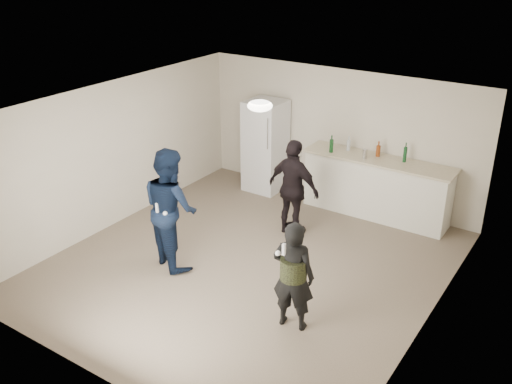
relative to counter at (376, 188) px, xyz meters
The scene contains 21 objects.
floor 2.88m from the counter, 109.34° to the right, with size 6.00×6.00×0.00m, color #6B5B4C.
ceiling 3.45m from the counter, 109.34° to the right, with size 6.00×6.00×0.00m, color silver.
wall_back 1.23m from the counter, 160.60° to the left, with size 6.00×6.00×0.00m, color beige.
wall_front 5.79m from the counter, 99.38° to the right, with size 6.00×6.00×0.00m, color beige.
wall_left 4.61m from the counter, 144.09° to the right, with size 6.00×6.00×0.00m, color beige.
wall_right 3.31m from the counter, 55.82° to the right, with size 6.00×6.00×0.00m, color beige.
counter is the anchor object (origin of this frame).
counter_top 0.55m from the counter, ahead, with size 2.68×0.64×0.04m, color beige.
fridge 2.33m from the counter, behind, with size 0.70×0.70×1.80m, color white.
fridge_handle 2.21m from the counter, 167.72° to the right, with size 0.02×0.02×0.60m, color silver.
ceiling_dome 3.19m from the counter, 111.57° to the right, with size 0.36×0.36×0.16m, color white.
shaker 0.70m from the counter, 152.67° to the right, with size 0.08×0.08×0.17m, color silver.
man 3.82m from the counter, 120.87° to the right, with size 0.91×0.71×1.87m, color #0F2141.
woman 3.63m from the counter, 84.06° to the right, with size 0.55×0.36×1.50m, color black.
camo_shorts 3.64m from the counter, 84.06° to the right, with size 0.34×0.34×0.28m, color #303B1B.
spectator 1.70m from the counter, 121.99° to the right, with size 0.98×0.41×1.67m, color black.
remote_man 4.07m from the counter, 118.83° to the right, with size 0.04×0.04×0.15m, color white.
nunchuk_man 3.98m from the counter, 117.51° to the right, with size 0.07×0.07×0.07m, color white.
remote_woman 3.94m from the counter, 84.44° to the right, with size 0.04×0.04×0.15m, color silver.
nunchuk_woman 3.89m from the counter, 85.88° to the right, with size 0.07×0.07×0.07m, color white.
bottle_cluster 0.74m from the counter, behind, with size 1.33×0.34×0.27m.
Camera 1 is at (4.27, -6.27, 4.64)m, focal length 40.00 mm.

